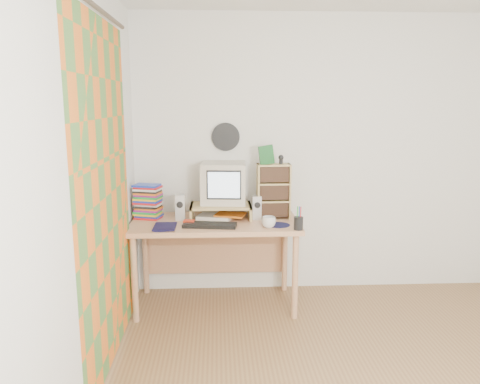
{
  "coord_description": "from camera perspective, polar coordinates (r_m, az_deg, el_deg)",
  "views": [
    {
      "loc": [
        -1.01,
        -2.44,
        1.75
      ],
      "look_at": [
        -0.82,
        1.33,
        1.01
      ],
      "focal_mm": 35.0,
      "sensor_mm": 36.0,
      "label": 1
    }
  ],
  "objects": [
    {
      "name": "papers",
      "position": [
        4.04,
        -2.32,
        -2.94
      ],
      "size": [
        0.33,
        0.28,
        0.04
      ],
      "primitive_type": null,
      "rotation": [
        0.0,
        0.0,
        -0.29
      ],
      "color": "white",
      "rests_on": "desk"
    },
    {
      "name": "red_box",
      "position": [
        3.83,
        -6.24,
        -3.74
      ],
      "size": [
        0.09,
        0.07,
        0.04
      ],
      "primitive_type": "cube",
      "rotation": [
        0.0,
        0.0,
        -0.13
      ],
      "color": "red",
      "rests_on": "desk"
    },
    {
      "name": "speaker_right",
      "position": [
        3.98,
        2.08,
        -1.9
      ],
      "size": [
        0.08,
        0.08,
        0.2
      ],
      "primitive_type": "cube",
      "rotation": [
        0.0,
        0.0,
        -0.05
      ],
      "color": "silver",
      "rests_on": "desk"
    },
    {
      "name": "keyboard",
      "position": [
        3.77,
        -3.7,
        -4.05
      ],
      "size": [
        0.44,
        0.2,
        0.03
      ],
      "primitive_type": "cube",
      "rotation": [
        0.0,
        0.0,
        -0.14
      ],
      "color": "black",
      "rests_on": "desk"
    },
    {
      "name": "game_box",
      "position": [
        3.94,
        3.23,
        4.53
      ],
      "size": [
        0.13,
        0.05,
        0.16
      ],
      "primitive_type": "cube",
      "rotation": [
        0.0,
        0.0,
        0.18
      ],
      "color": "#195825",
      "rests_on": "cd_rack"
    },
    {
      "name": "monitor_riser",
      "position": [
        4.02,
        -2.36,
        -1.89
      ],
      "size": [
        0.52,
        0.3,
        0.12
      ],
      "color": "tan",
      "rests_on": "desk"
    },
    {
      "name": "dvd_stack",
      "position": [
        4.08,
        -11.17,
        -1.14
      ],
      "size": [
        0.24,
        0.2,
        0.3
      ],
      "primitive_type": null,
      "rotation": [
        0.0,
        0.0,
        -0.28
      ],
      "color": "brown",
      "rests_on": "desk"
    },
    {
      "name": "diary",
      "position": [
        3.78,
        -10.47,
        -4.04
      ],
      "size": [
        0.22,
        0.16,
        0.04
      ],
      "primitive_type": "imported",
      "rotation": [
        0.0,
        0.0,
        -0.0
      ],
      "color": "#100E33",
      "rests_on": "desk"
    },
    {
      "name": "wall_disc",
      "position": [
        4.18,
        -1.76,
        6.73
      ],
      "size": [
        0.25,
        0.02,
        0.25
      ],
      "primitive_type": "cylinder",
      "rotation": [
        1.57,
        0.0,
        0.0
      ],
      "color": "black",
      "rests_on": "back_wall"
    },
    {
      "name": "left_wall",
      "position": [
        2.6,
        -19.39,
        -0.56
      ],
      "size": [
        0.0,
        3.5,
        3.5
      ],
      "primitive_type": "plane",
      "rotation": [
        1.57,
        0.0,
        1.57
      ],
      "color": "silver",
      "rests_on": "floor"
    },
    {
      "name": "pen_cup",
      "position": [
        3.69,
        7.15,
        -3.5
      ],
      "size": [
        0.08,
        0.08,
        0.14
      ],
      "primitive_type": null,
      "rotation": [
        0.0,
        0.0,
        0.18
      ],
      "color": "black",
      "rests_on": "desk"
    },
    {
      "name": "speaker_left",
      "position": [
        3.99,
        -7.29,
        -1.87
      ],
      "size": [
        0.08,
        0.08,
        0.22
      ],
      "primitive_type": "cube",
      "rotation": [
        0.0,
        0.0,
        0.01
      ],
      "color": "silver",
      "rests_on": "desk"
    },
    {
      "name": "back_wall",
      "position": [
        4.34,
        10.67,
        4.31
      ],
      "size": [
        3.5,
        0.0,
        3.5
      ],
      "primitive_type": "plane",
      "rotation": [
        1.57,
        0.0,
        0.0
      ],
      "color": "silver",
      "rests_on": "floor"
    },
    {
      "name": "mug",
      "position": [
        3.74,
        3.52,
        -3.69
      ],
      "size": [
        0.12,
        0.12,
        0.09
      ],
      "primitive_type": "imported",
      "rotation": [
        0.0,
        0.0,
        -0.06
      ],
      "color": "silver",
      "rests_on": "desk"
    },
    {
      "name": "webcam",
      "position": [
        3.98,
        5.02,
        3.98
      ],
      "size": [
        0.05,
        0.05,
        0.08
      ],
      "primitive_type": null,
      "rotation": [
        0.0,
        0.0,
        0.02
      ],
      "color": "black",
      "rests_on": "cd_rack"
    },
    {
      "name": "mousepad",
      "position": [
        3.83,
        4.71,
        -4.02
      ],
      "size": [
        0.2,
        0.2,
        0.0
      ],
      "primitive_type": "cylinder",
      "rotation": [
        0.0,
        0.0,
        0.08
      ],
      "color": "black",
      "rests_on": "desk"
    },
    {
      "name": "curtain",
      "position": [
        3.06,
        -16.04,
        -0.59
      ],
      "size": [
        0.0,
        2.2,
        2.2
      ],
      "primitive_type": "plane",
      "rotation": [
        1.57,
        0.0,
        1.57
      ],
      "color": "orange",
      "rests_on": "left_wall"
    },
    {
      "name": "cd_rack",
      "position": [
        4.02,
        4.09,
        0.12
      ],
      "size": [
        0.28,
        0.16,
        0.47
      ],
      "primitive_type": "cube",
      "rotation": [
        0.0,
        0.0,
        0.02
      ],
      "color": "tan",
      "rests_on": "desk"
    },
    {
      "name": "crt_monitor",
      "position": [
        4.03,
        -2.01,
        1.06
      ],
      "size": [
        0.4,
        0.4,
        0.35
      ],
      "primitive_type": "cube",
      "rotation": [
        0.0,
        0.0,
        -0.09
      ],
      "color": "beige",
      "rests_on": "monitor_riser"
    },
    {
      "name": "desk",
      "position": [
        4.04,
        -3.04,
        -5.18
      ],
      "size": [
        1.4,
        0.7,
        0.75
      ],
      "color": "tan",
      "rests_on": "floor"
    }
  ]
}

